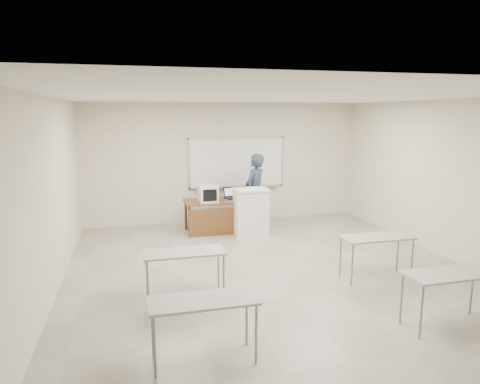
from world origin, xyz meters
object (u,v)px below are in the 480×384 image
object	(u,v)px
instructor_desk	(218,209)
mouse	(240,198)
keyboard	(244,188)
presenter	(255,191)
crt_monitor	(208,194)
laptop	(233,196)
whiteboard	(237,163)
podium	(251,212)

from	to	relation	value
instructor_desk	mouse	bearing A→B (deg)	13.10
keyboard	presenter	size ratio (longest dim) A/B	0.22
crt_monitor	instructor_desk	bearing A→B (deg)	-0.38
instructor_desk	laptop	world-z (taller)	laptop
whiteboard	keyboard	world-z (taller)	whiteboard
keyboard	presenter	world-z (taller)	presenter
crt_monitor	presenter	xyz separation A→B (m)	(1.19, 0.22, -0.04)
presenter	mouse	bearing A→B (deg)	-30.58
presenter	instructor_desk	bearing A→B (deg)	-29.51
whiteboard	podium	distance (m)	1.74
mouse	presenter	size ratio (longest dim) A/B	0.05
whiteboard	podium	world-z (taller)	whiteboard
keyboard	mouse	bearing A→B (deg)	85.19
instructor_desk	podium	distance (m)	0.78
podium	crt_monitor	distance (m)	1.07
crt_monitor	keyboard	bearing A→B (deg)	-25.15
mouse	keyboard	distance (m)	0.56
laptop	presenter	xyz separation A→B (m)	(0.54, -0.06, 0.09)
instructor_desk	laptop	xyz separation A→B (m)	(0.40, 0.27, 0.25)
instructor_desk	laptop	size ratio (longest dim) A/B	4.55
mouse	presenter	xyz separation A→B (m)	(0.39, 0.08, 0.13)
instructor_desk	mouse	size ratio (longest dim) A/B	15.61
whiteboard	instructor_desk	bearing A→B (deg)	-123.27
podium	mouse	bearing A→B (deg)	104.31
whiteboard	mouse	world-z (taller)	whiteboard
instructor_desk	presenter	distance (m)	1.02
whiteboard	keyboard	bearing A→B (deg)	-97.51
instructor_desk	presenter	xyz separation A→B (m)	(0.94, 0.21, 0.34)
instructor_desk	crt_monitor	size ratio (longest dim) A/B	3.29
instructor_desk	podium	world-z (taller)	podium
instructor_desk	keyboard	size ratio (longest dim) A/B	3.81
podium	presenter	bearing A→B (deg)	67.95
keyboard	laptop	bearing A→B (deg)	100.60
instructor_desk	keyboard	xyz separation A→B (m)	(0.52, -0.32, 0.53)
whiteboard	mouse	distance (m)	1.18
instructor_desk	keyboard	bearing A→B (deg)	-32.19
whiteboard	podium	size ratio (longest dim) A/B	2.30
whiteboard	laptop	world-z (taller)	whiteboard
podium	keyboard	distance (m)	0.57
podium	crt_monitor	size ratio (longest dim) A/B	2.33
whiteboard	keyboard	distance (m)	1.45
whiteboard	keyboard	xyz separation A→B (m)	(-0.18, -1.39, -0.39)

